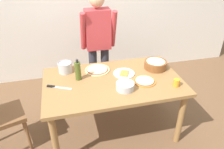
% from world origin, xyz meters
% --- Properties ---
extents(ground, '(8.00, 8.00, 0.00)m').
position_xyz_m(ground, '(0.00, 0.00, 0.00)').
color(ground, brown).
extents(wall_back, '(5.60, 0.10, 2.60)m').
position_xyz_m(wall_back, '(0.00, 1.60, 1.30)').
color(wall_back, silver).
rests_on(wall_back, ground).
extents(dining_table, '(1.60, 0.96, 0.76)m').
position_xyz_m(dining_table, '(0.00, 0.00, 0.67)').
color(dining_table, olive).
rests_on(dining_table, ground).
extents(person_cook, '(0.49, 0.25, 1.62)m').
position_xyz_m(person_cook, '(-0.03, 0.76, 0.94)').
color(person_cook, '#2D2D38').
rests_on(person_cook, ground).
extents(pizza_raw_on_board, '(0.31, 0.31, 0.02)m').
position_xyz_m(pizza_raw_on_board, '(-0.13, 0.28, 0.77)').
color(pizza_raw_on_board, beige).
rests_on(pizza_raw_on_board, dining_table).
extents(pizza_cooked_on_tray, '(0.26, 0.26, 0.02)m').
position_xyz_m(pizza_cooked_on_tray, '(0.35, -0.12, 0.77)').
color(pizza_cooked_on_tray, '#C67A33').
rests_on(pizza_cooked_on_tray, dining_table).
extents(plate_with_slice, '(0.26, 0.26, 0.02)m').
position_xyz_m(plate_with_slice, '(0.17, 0.11, 0.77)').
color(plate_with_slice, white).
rests_on(plate_with_slice, dining_table).
extents(popcorn_bowl, '(0.28, 0.28, 0.11)m').
position_xyz_m(popcorn_bowl, '(0.59, 0.16, 0.82)').
color(popcorn_bowl, brown).
rests_on(popcorn_bowl, dining_table).
extents(mixing_bowl_steel, '(0.20, 0.20, 0.08)m').
position_xyz_m(mixing_bowl_steel, '(0.08, -0.21, 0.80)').
color(mixing_bowl_steel, '#B7B7BC').
rests_on(mixing_bowl_steel, dining_table).
extents(olive_oil_bottle, '(0.07, 0.07, 0.26)m').
position_xyz_m(olive_oil_bottle, '(-0.39, 0.12, 0.87)').
color(olive_oil_bottle, '#47561E').
rests_on(olive_oil_bottle, dining_table).
extents(steel_pot, '(0.17, 0.17, 0.13)m').
position_xyz_m(steel_pot, '(-0.53, 0.33, 0.83)').
color(steel_pot, '#B7B7BC').
rests_on(steel_pot, dining_table).
extents(cup_orange, '(0.07, 0.07, 0.08)m').
position_xyz_m(cup_orange, '(0.66, -0.28, 0.80)').
color(cup_orange, orange).
rests_on(cup_orange, dining_table).
extents(chef_knife, '(0.27, 0.14, 0.02)m').
position_xyz_m(chef_knife, '(-0.65, 0.00, 0.77)').
color(chef_knife, silver).
rests_on(chef_knife, dining_table).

